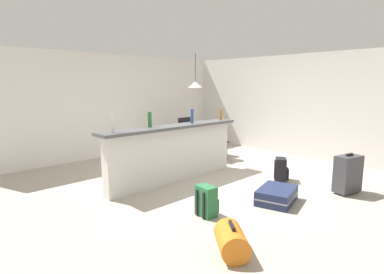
% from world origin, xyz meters
% --- Properties ---
extents(ground_plane, '(13.00, 13.00, 0.05)m').
position_xyz_m(ground_plane, '(0.00, 0.00, -0.03)').
color(ground_plane, '#ADA393').
extents(wall_back, '(6.60, 0.10, 2.50)m').
position_xyz_m(wall_back, '(0.00, 3.05, 1.25)').
color(wall_back, silver).
rests_on(wall_back, ground_plane).
extents(wall_right, '(0.10, 6.00, 2.50)m').
position_xyz_m(wall_right, '(3.05, 0.30, 1.25)').
color(wall_right, silver).
rests_on(wall_right, ground_plane).
extents(partition_half_wall, '(2.80, 0.20, 0.99)m').
position_xyz_m(partition_half_wall, '(-0.57, 0.32, 0.49)').
color(partition_half_wall, silver).
rests_on(partition_half_wall, ground_plane).
extents(bar_countertop, '(2.96, 0.40, 0.05)m').
position_xyz_m(bar_countertop, '(-0.57, 0.32, 1.01)').
color(bar_countertop, '#4C4C51').
rests_on(bar_countertop, partition_half_wall).
extents(bottle_white, '(0.06, 0.06, 0.30)m').
position_xyz_m(bottle_white, '(-1.81, 0.32, 1.18)').
color(bottle_white, silver).
rests_on(bottle_white, bar_countertop).
extents(bottle_green, '(0.07, 0.07, 0.26)m').
position_xyz_m(bottle_green, '(-1.03, 0.42, 1.17)').
color(bottle_green, '#2D6B38').
rests_on(bottle_green, bar_countertop).
extents(bottle_blue, '(0.06, 0.06, 0.27)m').
position_xyz_m(bottle_blue, '(-0.12, 0.32, 1.17)').
color(bottle_blue, '#284C89').
rests_on(bottle_blue, bar_countertop).
extents(bottle_amber, '(0.06, 0.06, 0.22)m').
position_xyz_m(bottle_amber, '(0.70, 0.30, 1.14)').
color(bottle_amber, '#9E661E').
rests_on(bottle_amber, bar_countertop).
extents(dining_table, '(1.10, 0.80, 0.74)m').
position_xyz_m(dining_table, '(1.19, 1.49, 0.65)').
color(dining_table, '#4C331E').
rests_on(dining_table, ground_plane).
extents(dining_chair_near_partition, '(0.46, 0.46, 0.93)m').
position_xyz_m(dining_chair_near_partition, '(1.18, 0.90, 0.52)').
color(dining_chair_near_partition, black).
rests_on(dining_chair_near_partition, ground_plane).
extents(dining_chair_far_side, '(0.42, 0.42, 0.93)m').
position_xyz_m(dining_chair_far_side, '(1.19, 2.05, 0.52)').
color(dining_chair_far_side, black).
rests_on(dining_chair_far_side, ground_plane).
extents(pendant_lamp, '(0.34, 0.34, 0.85)m').
position_xyz_m(pendant_lamp, '(1.14, 1.50, 1.77)').
color(pendant_lamp, black).
extents(suitcase_flat_navy, '(0.88, 0.65, 0.22)m').
position_xyz_m(suitcase_flat_navy, '(-0.16, -1.57, 0.11)').
color(suitcase_flat_navy, '#1E284C').
rests_on(suitcase_flat_navy, ground_plane).
extents(backpack_black, '(0.34, 0.33, 0.42)m').
position_xyz_m(backpack_black, '(0.88, -1.04, 0.20)').
color(backpack_black, black).
rests_on(backpack_black, ground_plane).
extents(suitcase_upright_charcoal, '(0.49, 0.35, 0.67)m').
position_xyz_m(suitcase_upright_charcoal, '(1.02, -2.16, 0.33)').
color(suitcase_upright_charcoal, '#38383D').
rests_on(suitcase_upright_charcoal, ground_plane).
extents(duffel_bag_orange, '(0.54, 0.56, 0.34)m').
position_xyz_m(duffel_bag_orange, '(-1.81, -2.03, 0.15)').
color(duffel_bag_orange, orange).
rests_on(duffel_bag_orange, ground_plane).
extents(backpack_green, '(0.27, 0.30, 0.42)m').
position_xyz_m(backpack_green, '(-1.28, -1.17, 0.20)').
color(backpack_green, '#286B3D').
rests_on(backpack_green, ground_plane).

